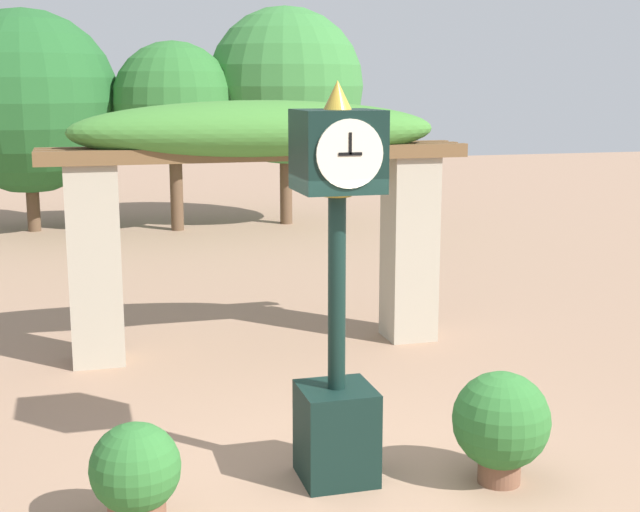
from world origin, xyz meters
The scene contains 6 objects.
ground_plane centered at (0.00, 0.00, 0.00)m, with size 60.00×60.00×0.00m, color #9E7A60.
pedestal_clock centered at (-0.13, 0.18, 1.54)m, with size 0.62×0.67×3.22m.
pergola centered at (0.00, 3.90, 2.21)m, with size 5.03×1.18×3.00m.
potted_plant_near_left centered at (-1.77, -0.24, 0.43)m, with size 0.66×0.66×0.80m.
potted_plant_near_right centered at (1.13, -0.24, 0.51)m, with size 0.79×0.79×0.93m.
tree_line centered at (-0.56, 13.57, 2.90)m, with size 9.27×4.15×4.87m.
Camera 1 is at (-2.09, -6.39, 3.21)m, focal length 50.00 mm.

